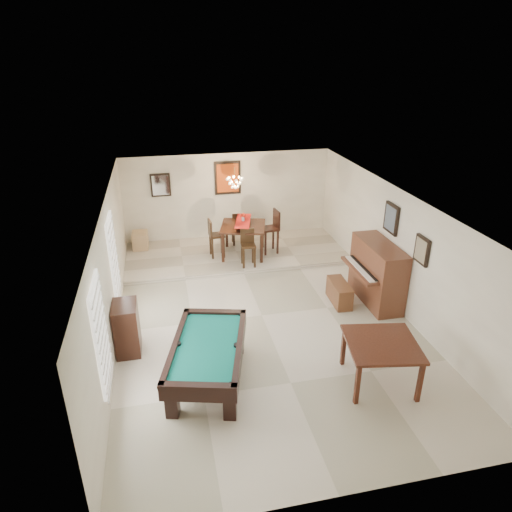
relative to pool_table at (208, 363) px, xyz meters
name	(u,v)px	position (x,y,z in m)	size (l,w,h in m)	color
ground_plane	(262,316)	(1.37, 1.86, -0.37)	(6.00, 9.00, 0.02)	beige
wall_back	(228,198)	(1.37, 6.36, 0.94)	(6.00, 0.04, 2.60)	silver
wall_front	(348,420)	(1.37, -2.64, 0.94)	(6.00, 0.04, 2.60)	silver
wall_left	(110,275)	(-1.63, 1.86, 0.94)	(0.04, 9.00, 2.60)	silver
wall_right	(396,249)	(4.37, 1.86, 0.94)	(0.04, 9.00, 2.60)	silver
ceiling	(263,200)	(1.37, 1.86, 2.24)	(6.00, 9.00, 0.04)	white
dining_step	(236,253)	(1.37, 5.11, -0.30)	(6.00, 2.50, 0.12)	beige
window_left_front	(101,334)	(-1.60, -0.34, 1.04)	(0.06, 1.00, 1.70)	white
window_left_rear	(113,258)	(-1.60, 2.46, 1.04)	(0.06, 1.00, 1.70)	white
pool_table	(208,363)	(0.00, 0.00, 0.00)	(1.17, 2.17, 0.72)	black
square_table	(380,362)	(2.85, -0.66, 0.04)	(1.17, 1.17, 0.81)	#36170D
upright_piano	(370,273)	(3.88, 1.97, 0.34)	(0.94, 1.67, 1.39)	brown
piano_bench	(339,293)	(3.21, 2.05, -0.12)	(0.34, 0.89, 0.49)	brown
apothecary_chest	(127,328)	(-1.39, 1.18, 0.14)	(0.44, 0.67, 1.00)	black
dining_table	(243,238)	(1.54, 4.87, 0.24)	(1.17, 1.17, 0.96)	black
flower_vase	(243,217)	(1.54, 4.87, 0.84)	(0.13, 0.13, 0.23)	#B41F0F
dining_chair_south	(248,248)	(1.53, 4.15, 0.24)	(0.36, 0.36, 0.97)	black
dining_chair_north	(238,228)	(1.54, 5.67, 0.24)	(0.35, 0.35, 0.96)	black
dining_chair_west	(217,238)	(0.82, 4.92, 0.28)	(0.39, 0.39, 1.04)	black
dining_chair_east	(269,232)	(2.27, 4.88, 0.36)	(0.44, 0.44, 1.20)	black
corner_bench	(140,240)	(-1.22, 5.92, -0.01)	(0.42, 0.52, 0.47)	tan
chandelier	(235,179)	(1.37, 5.06, 1.84)	(0.44, 0.44, 0.60)	#FFE5B2
back_painting	(228,178)	(1.37, 6.32, 1.54)	(0.75, 0.06, 0.95)	#D84C14
back_mirror	(161,185)	(-0.53, 6.32, 1.44)	(0.55, 0.06, 0.65)	white
right_picture_upper	(391,218)	(4.33, 2.16, 1.54)	(0.06, 0.55, 0.65)	slate
right_picture_lower	(422,250)	(4.33, 0.86, 1.34)	(0.06, 0.45, 0.55)	gray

